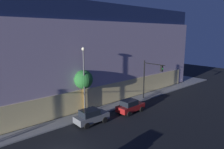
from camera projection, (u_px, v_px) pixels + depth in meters
The scene contains 6 objects.
modern_building at pixel (72, 50), 41.27m from camera, with size 39.58×26.95×14.89m.
traffic_light_far_corner at pixel (150, 74), 32.60m from camera, with size 0.32×3.95×6.28m.
street_lamp_sidewalk at pixel (84, 74), 26.48m from camera, with size 0.44×0.44×8.83m.
sidewalk_tree at pixel (83, 80), 27.59m from camera, with size 2.51×2.51×5.77m.
car_grey at pixel (91, 116), 24.98m from camera, with size 4.20×2.12×1.78m.
car_red at pixel (130, 106), 28.51m from camera, with size 4.15×2.07×1.76m.
Camera 1 is at (-7.28, -15.02, 10.75)m, focal length 33.40 mm.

